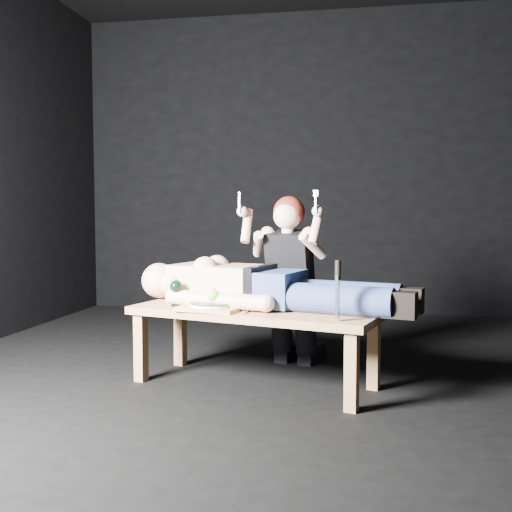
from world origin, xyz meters
name	(u,v)px	position (x,y,z in m)	size (l,w,h in m)	color
ground	(303,377)	(0.00, 0.00, 0.00)	(5.00, 5.00, 0.00)	black
back_wall	(328,163)	(0.00, 2.50, 1.50)	(5.00, 5.00, 0.00)	black
table	(254,347)	(-0.26, -0.23, 0.23)	(1.43, 0.54, 0.45)	#A67349
lying_man	(269,282)	(-0.19, -0.15, 0.59)	(1.57, 0.48, 0.29)	tan
kneeling_woman	(293,279)	(-0.10, 0.29, 0.57)	(0.61, 0.68, 1.14)	black
serving_tray	(211,308)	(-0.50, -0.32, 0.46)	(0.35, 0.25, 0.02)	#AB8950
plate	(211,305)	(-0.50, -0.32, 0.48)	(0.23, 0.23, 0.02)	white
apple	(214,296)	(-0.48, -0.31, 0.53)	(0.08, 0.08, 0.08)	#55A127
goblet	(176,293)	(-0.73, -0.24, 0.53)	(0.08, 0.08, 0.16)	black
fork_flat	(186,308)	(-0.65, -0.31, 0.45)	(0.01, 0.15, 0.01)	#B2B2B7
knife_flat	(247,312)	(-0.28, -0.37, 0.45)	(0.01, 0.15, 0.01)	#B2B2B7
spoon_flat	(244,310)	(-0.31, -0.32, 0.45)	(0.01, 0.15, 0.01)	#B2B2B7
carving_knife	(338,291)	(0.23, -0.56, 0.61)	(0.04, 0.04, 0.31)	#B2B2B7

